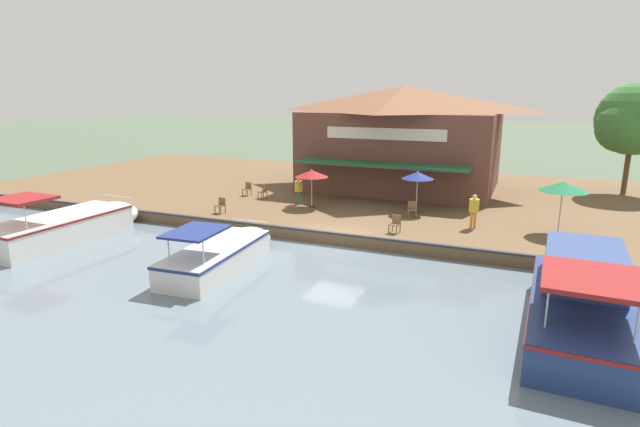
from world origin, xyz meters
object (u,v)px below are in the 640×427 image
person_at_quay_edge (299,188)px  motorboat_second_along (224,252)px  cafe_chair_under_first_umbrella (247,188)px  motorboat_outer_channel (581,296)px  patio_umbrella_far_corner (418,176)px  person_mid_patio (474,207)px  waterfront_restaurant (403,136)px  cafe_chair_beside_entrance (221,205)px  motorboat_mid_row (72,224)px  cafe_chair_far_corner_seat (263,191)px  tree_upstream_bank (631,121)px  patio_umbrella_near_quay_edge (312,174)px  cafe_chair_facing_river (395,223)px  cafe_chair_mid_patio (412,209)px  patio_umbrella_mid_patio_right (563,187)px

person_at_quay_edge → motorboat_second_along: bearing=6.5°
cafe_chair_under_first_umbrella → motorboat_outer_channel: bearing=59.6°
patio_umbrella_far_corner → person_at_quay_edge: patio_umbrella_far_corner is taller
person_mid_patio → waterfront_restaurant: bearing=-148.0°
cafe_chair_beside_entrance → motorboat_mid_row: (5.46, -4.99, -0.29)m
motorboat_mid_row → waterfront_restaurant: bearing=144.3°
patio_umbrella_far_corner → person_at_quay_edge: 7.00m
cafe_chair_far_corner_seat → tree_upstream_bank: (-10.04, 20.87, 4.22)m
patio_umbrella_near_quay_edge → cafe_chair_facing_river: size_ratio=2.56×
cafe_chair_mid_patio → motorboat_outer_channel: (9.23, 7.36, -0.12)m
motorboat_outer_channel → cafe_chair_beside_entrance: bearing=-109.4°
cafe_chair_mid_patio → cafe_chair_facing_river: 3.29m
person_mid_patio → cafe_chair_under_first_umbrella: bearing=-100.4°
motorboat_second_along → waterfront_restaurant: bearing=169.7°
waterfront_restaurant → motorboat_second_along: size_ratio=1.88×
cafe_chair_under_first_umbrella → person_at_quay_edge: size_ratio=0.53×
waterfront_restaurant → cafe_chair_under_first_umbrella: (6.83, -8.39, -3.04)m
person_mid_patio → motorboat_mid_row: 19.67m
cafe_chair_facing_river → person_at_quay_edge: 7.86m
cafe_chair_mid_patio → motorboat_outer_channel: bearing=38.6°
patio_umbrella_near_quay_edge → tree_upstream_bank: size_ratio=0.31×
cafe_chair_far_corner_seat → person_at_quay_edge: person_at_quay_edge is taller
patio_umbrella_far_corner → cafe_chair_beside_entrance: size_ratio=2.72×
person_at_quay_edge → patio_umbrella_mid_patio_right: bearing=86.1°
patio_umbrella_far_corner → motorboat_second_along: patio_umbrella_far_corner is taller
cafe_chair_far_corner_seat → motorboat_second_along: (10.28, 3.86, -0.43)m
person_mid_patio → motorboat_mid_row: (7.56, -18.14, -0.87)m
person_mid_patio → motorboat_outer_channel: bearing=26.7°
cafe_chair_beside_entrance → person_mid_patio: bearing=99.1°
patio_umbrella_near_quay_edge → motorboat_mid_row: 12.70m
cafe_chair_facing_river → person_mid_patio: 4.04m
patio_umbrella_near_quay_edge → cafe_chair_facing_river: 6.97m
cafe_chair_under_first_umbrella → cafe_chair_mid_patio: bearing=81.9°
cafe_chair_facing_river → motorboat_outer_channel: (5.93, 7.42, -0.12)m
cafe_chair_under_first_umbrella → cafe_chair_facing_river: 12.02m
cafe_chair_facing_river → tree_upstream_bank: bearing=142.3°
waterfront_restaurant → cafe_chair_mid_patio: (8.41, 2.66, -3.04)m
waterfront_restaurant → patio_umbrella_mid_patio_right: size_ratio=5.13×
waterfront_restaurant → person_mid_patio: (9.45, 5.90, -2.46)m
cafe_chair_facing_river → cafe_chair_far_corner_seat: same height
tree_upstream_bank → waterfront_restaurant: bearing=-78.3°
patio_umbrella_mid_patio_right → cafe_chair_under_first_umbrella: patio_umbrella_mid_patio_right is taller
patio_umbrella_mid_patio_right → motorboat_mid_row: size_ratio=0.31×
person_mid_patio → motorboat_outer_channel: 9.20m
person_mid_patio → patio_umbrella_near_quay_edge: bearing=-97.7°
cafe_chair_under_first_umbrella → cafe_chair_far_corner_seat: 1.40m
cafe_chair_beside_entrance → person_mid_patio: person_mid_patio is taller
motorboat_outer_channel → tree_upstream_bank: (-20.50, 3.82, 4.34)m
patio_umbrella_mid_patio_right → person_at_quay_edge: (-0.96, -13.96, -1.25)m
patio_umbrella_near_quay_edge → motorboat_mid_row: bearing=-45.6°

